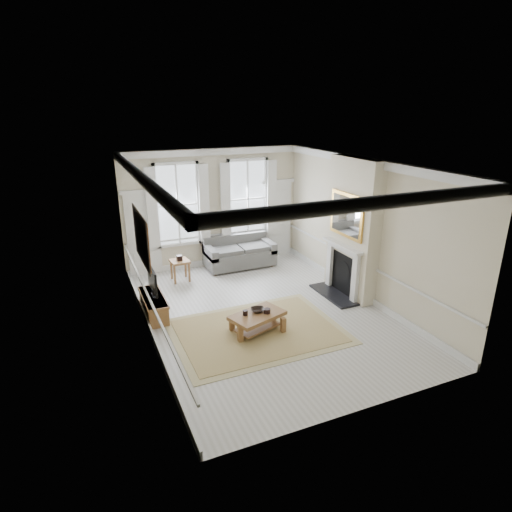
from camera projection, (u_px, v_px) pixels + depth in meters
name	position (u px, v px, depth m)	size (l,w,h in m)	color
floor	(265.00, 313.00, 9.82)	(7.20, 7.20, 0.00)	#B7B5AD
ceiling	(266.00, 164.00, 8.68)	(7.20, 7.20, 0.00)	white
back_wall	(213.00, 208.00, 12.36)	(5.20, 5.20, 0.00)	beige
left_wall	(143.00, 259.00, 8.28)	(7.20, 7.20, 0.00)	beige
right_wall	(364.00, 230.00, 10.23)	(7.20, 7.20, 0.00)	beige
window_left	(178.00, 205.00, 11.86)	(1.26, 0.20, 2.20)	#B2BCC6
window_right	(248.00, 199.00, 12.65)	(1.26, 0.20, 2.20)	#B2BCC6
door_left	(143.00, 235.00, 11.75)	(0.90, 0.08, 2.30)	silver
door_right	(277.00, 220.00, 13.28)	(0.90, 0.08, 2.30)	silver
painting	(141.00, 238.00, 8.43)	(0.05, 1.66, 1.06)	#AB5E1D
chimney_breast	(353.00, 229.00, 10.33)	(0.35, 1.70, 3.38)	beige
hearth	(334.00, 295.00, 10.74)	(0.55, 1.50, 0.05)	black
fireplace	(342.00, 267.00, 10.57)	(0.21, 1.45, 1.33)	silver
mirror	(346.00, 215.00, 10.14)	(0.06, 1.26, 1.06)	gold
sofa	(239.00, 254.00, 12.60)	(2.00, 0.97, 0.89)	#5A5A58
side_table	(180.00, 264.00, 11.52)	(0.51, 0.51, 0.58)	brown
rug	(257.00, 331.00, 9.03)	(3.50, 2.60, 0.02)	tan
coffee_table	(257.00, 317.00, 8.92)	(1.27, 0.98, 0.42)	brown
ceramic_pot_a	(245.00, 313.00, 8.82)	(0.11, 0.11, 0.11)	black
ceramic_pot_b	(267.00, 311.00, 8.91)	(0.14, 0.14, 0.10)	black
bowl	(258.00, 310.00, 8.99)	(0.28, 0.28, 0.07)	black
tv_stand	(154.00, 306.00, 9.67)	(0.42, 1.32, 0.47)	brown
tv	(152.00, 280.00, 9.46)	(0.08, 0.90, 0.68)	black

